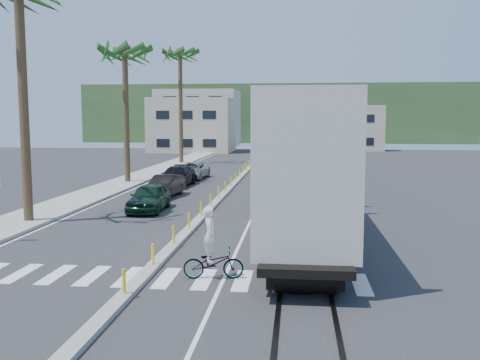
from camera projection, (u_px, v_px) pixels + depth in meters
The scene contains 15 objects.
ground at pixel (161, 261), 18.78m from camera, with size 140.00×140.00×0.00m, color #28282B.
sidewalk at pixel (137, 178), 44.36m from camera, with size 3.00×90.00×0.15m, color gray.
rails at pixel (300, 176), 45.91m from camera, with size 1.56×100.00×0.06m.
median at pixel (231, 187), 38.49m from camera, with size 0.45×60.00×0.85m.
crosswalk at pixel (145, 277), 16.80m from camera, with size 14.00×2.20×0.01m, color silver.
lane_markings at pixel (212, 180), 43.70m from camera, with size 9.42×90.00×0.01m.
freight_train at pixel (301, 146), 41.14m from camera, with size 3.00×60.94×5.85m.
palm_trees at pixel (130, 42), 40.82m from camera, with size 3.50×37.20×13.75m.
buildings at pixel (231, 122), 89.74m from camera, with size 38.00×27.00×10.00m.
hillside at pixel (276, 114), 116.88m from camera, with size 80.00×20.00×12.00m, color #385628.
car_lead at pixel (149, 197), 28.81m from camera, with size 1.87×4.40×1.48m, color black.
car_second at pixel (165, 186), 34.06m from camera, with size 1.87×4.32×1.38m, color black.
car_third at pixel (177, 176), 39.34m from camera, with size 2.43×5.22×1.48m, color black.
car_rear at pixel (192, 171), 44.36m from camera, with size 2.52×5.01×1.36m, color #ADB0B3.
cyclist at pixel (213, 256), 16.63m from camera, with size 1.10×2.03×2.27m.
Camera 1 is at (4.72, -17.93, 4.97)m, focal length 40.00 mm.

